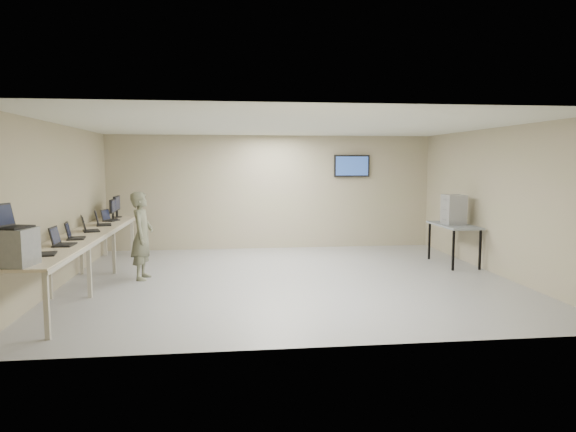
{
  "coord_description": "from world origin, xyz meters",
  "views": [
    {
      "loc": [
        -1.13,
        -9.18,
        2.14
      ],
      "look_at": [
        0.0,
        0.2,
        1.15
      ],
      "focal_mm": 32.0,
      "sensor_mm": 36.0,
      "label": 1
    }
  ],
  "objects": [
    {
      "name": "laptop_on_box",
      "position": [
        -3.71,
        -2.75,
        1.43
      ],
      "size": [
        0.41,
        0.45,
        0.3
      ],
      "rotation": [
        0.0,
        0.0,
        -0.29
      ],
      "color": "black",
      "rests_on": "equipment_box"
    },
    {
      "name": "laptop_3",
      "position": [
        -3.62,
        0.34,
        0.97
      ],
      "size": [
        0.41,
        0.44,
        0.29
      ],
      "rotation": [
        0.0,
        0.0,
        0.34
      ],
      "color": "black",
      "rests_on": "workbench"
    },
    {
      "name": "workbench",
      "position": [
        -3.59,
        0.0,
        0.83
      ],
      "size": [
        0.76,
        6.0,
        0.9
      ],
      "color": "beige",
      "rests_on": "ground"
    },
    {
      "name": "side_table",
      "position": [
        3.6,
        0.98,
        0.77
      ],
      "size": [
        0.66,
        1.41,
        0.85
      ],
      "color": "gray",
      "rests_on": "ground"
    },
    {
      "name": "equipment_box",
      "position": [
        -3.65,
        -2.75,
        1.13
      ],
      "size": [
        0.45,
        0.49,
        0.45
      ],
      "primitive_type": "cube",
      "rotation": [
        0.0,
        0.0,
        -0.16
      ],
      "color": "gray",
      "rests_on": "workbench"
    },
    {
      "name": "laptop_5",
      "position": [
        -3.62,
        2.0,
        0.96
      ],
      "size": [
        0.35,
        0.38,
        0.25
      ],
      "rotation": [
        0.0,
        0.0,
        -0.32
      ],
      "color": "black",
      "rests_on": "workbench"
    },
    {
      "name": "monitor_near",
      "position": [
        -3.6,
        2.34,
        1.17
      ],
      "size": [
        0.2,
        0.45,
        0.44
      ],
      "color": "black",
      "rests_on": "workbench"
    },
    {
      "name": "laptop_4",
      "position": [
        -3.6,
        1.25,
        0.98
      ],
      "size": [
        0.39,
        0.43,
        0.3
      ],
      "rotation": [
        0.0,
        0.0,
        0.23
      ],
      "color": "black",
      "rests_on": "workbench"
    },
    {
      "name": "monitor_far",
      "position": [
        -3.6,
        2.75,
        1.19
      ],
      "size": [
        0.22,
        0.49,
        0.49
      ],
      "color": "black",
      "rests_on": "workbench"
    },
    {
      "name": "room",
      "position": [
        0.03,
        0.06,
        1.41
      ],
      "size": [
        8.01,
        7.01,
        2.81
      ],
      "color": "#BBBBBB",
      "rests_on": "ground"
    },
    {
      "name": "laptop_1",
      "position": [
        -3.6,
        -1.25,
        0.97
      ],
      "size": [
        0.31,
        0.38,
        0.29
      ],
      "rotation": [
        0.0,
        0.0,
        -0.02
      ],
      "color": "black",
      "rests_on": "workbench"
    },
    {
      "name": "soldier",
      "position": [
        -2.67,
        0.36,
        0.81
      ],
      "size": [
        0.44,
        0.62,
        1.61
      ],
      "primitive_type": "imported",
      "rotation": [
        0.0,
        0.0,
        1.48
      ],
      "color": "#555E46",
      "rests_on": "ground"
    },
    {
      "name": "laptop_0",
      "position": [
        -3.61,
        -2.02,
        0.97
      ],
      "size": [
        0.34,
        0.39,
        0.27
      ],
      "rotation": [
        0.0,
        0.0,
        0.18
      ],
      "color": "black",
      "rests_on": "workbench"
    },
    {
      "name": "laptop_2",
      "position": [
        -3.62,
        -0.58,
        0.97
      ],
      "size": [
        0.34,
        0.39,
        0.28
      ],
      "rotation": [
        0.0,
        0.0,
        0.16
      ],
      "color": "black",
      "rests_on": "workbench"
    },
    {
      "name": "storage_bins",
      "position": [
        3.58,
        0.98,
        1.16
      ],
      "size": [
        0.39,
        0.44,
        0.62
      ],
      "color": "#9C9D9E",
      "rests_on": "side_table"
    }
  ]
}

